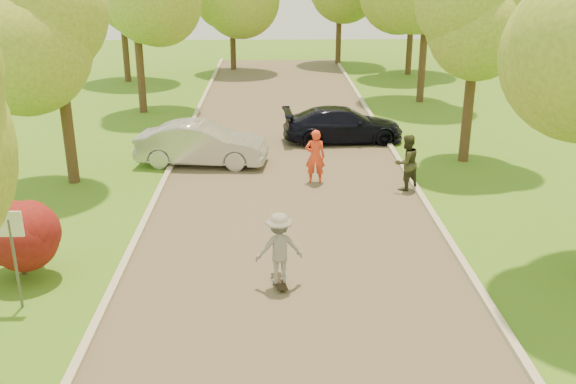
{
  "coord_description": "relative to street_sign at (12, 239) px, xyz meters",
  "views": [
    {
      "loc": [
        -0.47,
        -8.0,
        6.96
      ],
      "look_at": [
        -0.1,
        7.35,
        1.3
      ],
      "focal_mm": 40.0,
      "sensor_mm": 36.0,
      "label": 1
    }
  ],
  "objects": [
    {
      "name": "road",
      "position": [
        5.8,
        4.0,
        -1.56
      ],
      "size": [
        8.0,
        60.0,
        0.01
      ],
      "primitive_type": "cube",
      "color": "#4C4438",
      "rests_on": "ground"
    },
    {
      "name": "curb_left",
      "position": [
        1.75,
        4.0,
        -1.5
      ],
      "size": [
        0.18,
        60.0,
        0.12
      ],
      "primitive_type": "cube",
      "color": "#B2AD9E",
      "rests_on": "ground"
    },
    {
      "name": "curb_right",
      "position": [
        9.85,
        4.0,
        -1.5
      ],
      "size": [
        0.18,
        60.0,
        0.12
      ],
      "primitive_type": "cube",
      "color": "#B2AD9E",
      "rests_on": "ground"
    },
    {
      "name": "street_sign",
      "position": [
        0.0,
        0.0,
        0.0
      ],
      "size": [
        0.55,
        0.06,
        2.17
      ],
      "color": "#59595E",
      "rests_on": "ground"
    },
    {
      "name": "red_shrub",
      "position": [
        -0.5,
        1.5,
        -0.47
      ],
      "size": [
        1.7,
        1.7,
        1.95
      ],
      "color": "#382619",
      "rests_on": "ground"
    },
    {
      "name": "tree_l_midb",
      "position": [
        -1.01,
        8.0,
        3.02
      ],
      "size": [
        4.3,
        4.2,
        6.62
      ],
      "color": "#382619",
      "rests_on": "ground"
    },
    {
      "name": "tree_r_midb",
      "position": [
        12.4,
        10.0,
        3.32
      ],
      "size": [
        4.51,
        4.4,
        7.01
      ],
      "color": "#382619",
      "rests_on": "ground"
    },
    {
      "name": "silver_sedan",
      "position": [
        2.82,
        9.81,
        -0.82
      ],
      "size": [
        4.7,
        2.12,
        1.5
      ],
      "primitive_type": "imported",
      "rotation": [
        0.0,
        0.0,
        1.45
      ],
      "color": "#ACABB0",
      "rests_on": "ground"
    },
    {
      "name": "dark_sedan",
      "position": [
        8.1,
        12.67,
        -0.88
      ],
      "size": [
        4.86,
        2.23,
        1.38
      ],
      "primitive_type": "imported",
      "rotation": [
        0.0,
        0.0,
        1.64
      ],
      "color": "black",
      "rests_on": "ground"
    },
    {
      "name": "longboard",
      "position": [
        5.44,
        0.8,
        -1.47
      ],
      "size": [
        0.39,
        0.87,
        0.1
      ],
      "rotation": [
        0.0,
        0.0,
        3.33
      ],
      "color": "black",
      "rests_on": "ground"
    },
    {
      "name": "skateboarder",
      "position": [
        5.44,
        0.8,
        -0.64
      ],
      "size": [
        1.15,
        0.8,
        1.64
      ],
      "primitive_type": "imported",
      "rotation": [
        0.0,
        0.0,
        3.33
      ],
      "color": "gray",
      "rests_on": "longboard"
    },
    {
      "name": "person_striped",
      "position": [
        6.68,
        7.76,
        -0.68
      ],
      "size": [
        0.66,
        0.45,
        1.78
      ],
      "primitive_type": "imported",
      "rotation": [
        0.0,
        0.0,
        3.11
      ],
      "color": "red",
      "rests_on": "ground"
    },
    {
      "name": "person_olive",
      "position": [
        9.49,
        7.01,
        -0.67
      ],
      "size": [
        1.09,
        1.02,
        1.79
      ],
      "primitive_type": "imported",
      "rotation": [
        0.0,
        0.0,
        3.66
      ],
      "color": "#313520",
      "rests_on": "ground"
    }
  ]
}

